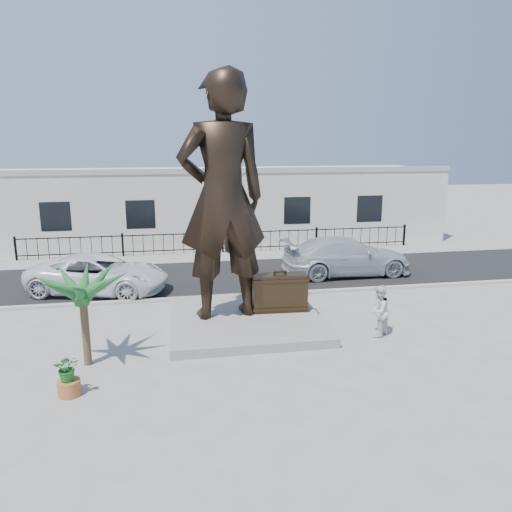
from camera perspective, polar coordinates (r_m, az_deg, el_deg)
The scene contains 16 objects.
ground at distance 16.31m, azimuth 1.24°, elevation -9.49°, with size 100.00×100.00×0.00m, color #9E9991.
street at distance 23.79m, azimuth -2.53°, elevation -2.12°, with size 40.00×7.00×0.01m, color black.
curb at distance 20.45m, azimuth -1.23°, elevation -4.54°, with size 40.00×0.25×0.12m, color #A5A399.
far_sidewalk at distance 27.64m, azimuth -3.62°, elevation 0.05°, with size 40.00×2.50×0.02m, color #9E9991.
plinth at distance 17.55m, azimuth -1.33°, elevation -7.29°, with size 5.20×5.20×0.30m, color gray.
fence at distance 28.29m, azimuth -3.82°, elevation 1.58°, with size 22.00×0.10×1.20m, color black.
building at distance 32.15m, azimuth -4.70°, elevation 5.86°, with size 28.00×7.00×4.40m, color silver.
statue at distance 16.69m, azimuth -3.86°, elevation 6.66°, with size 2.99×1.96×8.20m, color black.
suitcase at distance 17.79m, azimuth 2.73°, elevation -4.19°, with size 1.92×0.61×1.35m, color #2F2214.
tourist at distance 16.75m, azimuth 13.83°, elevation -6.12°, with size 0.83×0.65×1.72m, color white.
car_white at distance 21.85m, azimuth -17.54°, elevation -1.97°, with size 2.64×5.72×1.59m, color white.
car_silver at distance 23.98m, azimuth 10.29°, elevation -0.01°, with size 2.47×6.08×1.77m, color #B9BCBE.
worker at distance 27.47m, azimuth -5.79°, elevation 1.57°, with size 0.98×0.56×1.52m, color orange.
palm_tree at distance 15.40m, azimuth -18.61°, elevation -11.64°, with size 1.80×1.80×3.20m, color #1F5723, non-canonical shape.
planter at distance 13.79m, azimuth -20.56°, elevation -13.92°, with size 0.56×0.56×0.40m, color #A5612B.
shrub at distance 13.56m, azimuth -20.75°, elevation -11.86°, with size 0.62×0.54×0.69m, color #1F5F20.
Camera 1 is at (-2.97, -14.75, 6.30)m, focal length 35.00 mm.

